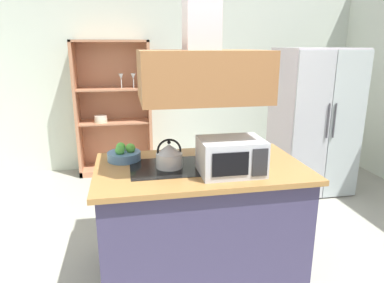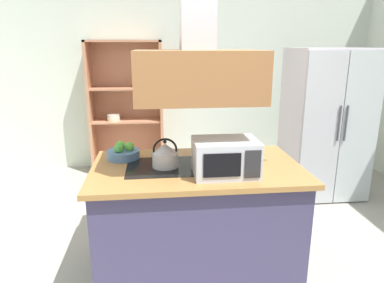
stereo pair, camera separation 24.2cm
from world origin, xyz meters
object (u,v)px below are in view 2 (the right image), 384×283
refrigerator (325,124)px  cutting_board (242,157)px  dish_cabinet (127,114)px  kettle (165,155)px  fruit_bowl (123,153)px  microwave (225,157)px

refrigerator → cutting_board: bearing=-137.7°
dish_cabinet → kettle: (0.48, -2.52, 0.16)m
refrigerator → fruit_bowl: size_ratio=6.59×
cutting_board → fruit_bowl: size_ratio=1.26×
kettle → fruit_bowl: bearing=144.1°
dish_cabinet → kettle: size_ratio=8.28×
dish_cabinet → kettle: bearing=-79.2°
refrigerator → kettle: (-1.99, -1.38, 0.10)m
refrigerator → kettle: 2.42m
kettle → microwave: size_ratio=0.49×
cutting_board → fruit_bowl: (-0.99, 0.09, 0.04)m
kettle → refrigerator: bearing=34.7°
refrigerator → dish_cabinet: size_ratio=0.95×
cutting_board → microwave: 0.44m
microwave → kettle: bearing=154.3°
dish_cabinet → fruit_bowl: (0.14, -2.27, 0.12)m
refrigerator → fruit_bowl: 2.59m
dish_cabinet → fruit_bowl: bearing=-86.5°
dish_cabinet → fruit_bowl: dish_cabinet is taller
refrigerator → microwave: (-1.56, -1.58, 0.14)m
dish_cabinet → microwave: size_ratio=4.09×
refrigerator → kettle: bearing=-145.3°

